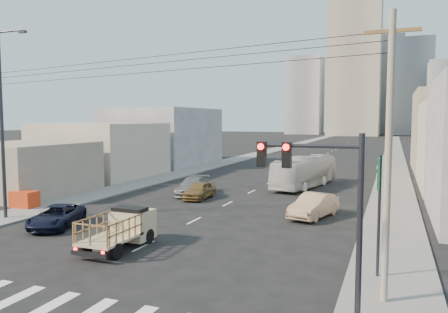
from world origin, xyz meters
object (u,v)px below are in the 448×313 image
Objects in this scene: sedan_tan at (314,206)px; crate_stack at (25,199)px; sedan_brown at (199,190)px; sedan_grey at (193,186)px; navy_pickup at (57,216)px; traffic_signal at (325,197)px; green_sign at (379,187)px; flatbed_pickup at (121,226)px; city_bus at (305,172)px; utility_pole at (388,155)px; streetlamp_left at (3,119)px.

sedan_tan is 20.46m from crate_stack.
sedan_grey is (-1.31, 1.52, 0.04)m from sedan_brown.
sedan_brown is (4.04, 11.61, 0.05)m from navy_pickup.
green_sign is at bearing 74.45° from traffic_signal.
traffic_signal is at bearing -41.16° from navy_pickup.
crate_stack is at bearing 154.81° from flatbed_pickup.
city_bus is 5.85× the size of crate_stack.
city_bus is 1.05× the size of utility_pole.
sedan_tan is at bearing -65.13° from city_bus.
crate_stack is (-1.61, 3.02, -5.75)m from streetlamp_left.
sedan_grey is 24.77m from traffic_signal.
streetlamp_left is (-15.27, -20.49, 4.97)m from city_bus.
city_bus is 1.76× the size of traffic_signal.
navy_pickup is at bearing 157.10° from traffic_signal.
crate_stack is (-22.77, 10.52, -3.39)m from traffic_signal.
sedan_grey is at bearing 124.70° from traffic_signal.
traffic_signal is at bearing -24.37° from flatbed_pickup.
green_sign is at bearing -54.24° from sedan_grey.
traffic_signal is at bearing -19.53° from streetlamp_left.
utility_pole is 0.83× the size of streetlamp_left.
streetlamp_left is (-18.31, -7.70, 5.66)m from sedan_tan.
crate_stack is (-6.07, 3.47, 0.04)m from navy_pickup.
navy_pickup is at bearing -5.78° from streetlamp_left.
streetlamp_left reaches higher than sedan_tan.
flatbed_pickup is at bearing -25.19° from crate_stack.
streetlamp_left reaches higher than flatbed_pickup.
sedan_grey is at bearing 129.42° from sedan_brown.
crate_stack is (-8.80, -9.66, -0.04)m from sedan_grey.
traffic_signal is at bearing -105.55° from green_sign.
traffic_signal reaches higher than flatbed_pickup.
flatbed_pickup reaches higher than sedan_tan.
streetlamp_left is (-22.56, 2.50, 2.69)m from green_sign.
utility_pole is at bearing -49.64° from sedan_brown.
flatbed_pickup is 0.73× the size of traffic_signal.
sedan_brown is 22.10m from utility_pole.
sedan_tan is at bearing 13.24° from crate_stack.
sedan_brown is at bearing 52.68° from streetlamp_left.
navy_pickup is at bearing -110.52° from sedan_brown.
traffic_signal reaches higher than sedan_brown.
green_sign is at bearing -12.86° from crate_stack.
green_sign is at bearing 0.88° from flatbed_pickup.
green_sign is at bearing 97.67° from utility_pole.
crate_stack is at bearing 155.19° from traffic_signal.
utility_pole is (12.38, -2.32, 4.09)m from flatbed_pickup.
city_bus reaches higher than sedan_tan.
traffic_signal is at bearing -24.81° from crate_stack.
traffic_signal is 3.33× the size of crate_stack.
flatbed_pickup is at bearing -83.06° from sedan_brown.
sedan_grey is at bearing 131.62° from utility_pole.
flatbed_pickup reaches higher than sedan_grey.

